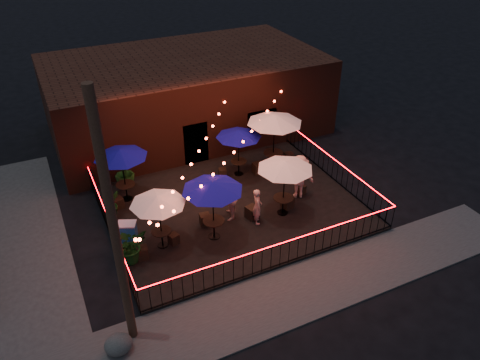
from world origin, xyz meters
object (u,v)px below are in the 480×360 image
Objects in this scene: cafe_table_5 at (275,120)px; cooler at (128,233)px; cafe_table_0 at (158,201)px; cafe_table_3 at (239,134)px; cafe_table_1 at (120,154)px; cafe_table_2 at (212,187)px; cafe_table_4 at (285,166)px; utility_pole at (114,232)px; boulder at (118,344)px.

cooler is at bearing -162.30° from cafe_table_5.
cafe_table_0 is 2.58× the size of cooler.
cafe_table_3 reaches higher than cafe_table_0.
cafe_table_1 is 0.97× the size of cafe_table_2.
cafe_table_4 is (3.11, 0.19, -0.04)m from cafe_table_2.
cafe_table_2 reaches higher than cafe_table_1.
cafe_table_5 is (8.42, 6.55, -1.33)m from utility_pole.
cafe_table_3 is 0.88× the size of cafe_table_5.
cafe_table_2 is at bearing 38.01° from utility_pole.
cafe_table_5 reaches higher than cafe_table_4.
cafe_table_3 is at bearing 35.30° from cafe_table_0.
cafe_table_3 is at bearing 95.06° from cafe_table_4.
cafe_table_4 is at bearing 25.96° from boulder.
cafe_table_3 is at bearing 44.73° from boulder.
cafe_table_1 is 0.80× the size of cafe_table_5.
boulder is (-4.47, -3.50, -2.09)m from cafe_table_2.
cafe_table_2 is 3.11m from cafe_table_4.
utility_pole is 7.96m from cafe_table_4.
cooler is (-7.46, -2.38, -2.08)m from cafe_table_5.
cafe_table_5 is 3.54× the size of boulder.
cafe_table_2 is at bearing -10.38° from cafe_table_0.
cafe_table_1 is (1.60, 7.01, -1.65)m from utility_pole.
cafe_table_4 is at bearing -84.94° from cafe_table_3.
cafe_table_3 is at bearing -2.44° from cafe_table_1.
cafe_table_1 is 6.84m from cafe_table_5.
cafe_table_4 is 8.67m from boulder.
cafe_table_1 is 7.97m from boulder.
boulder is (-2.11, -7.41, -2.01)m from cafe_table_1.
cafe_table_4 is (5.03, -0.16, 0.20)m from cafe_table_0.
cafe_table_4 is 2.95× the size of boulder.
cafe_table_5 is 11.56m from boulder.
cafe_table_1 is 5.16m from cafe_table_3.
boulder is (-7.26, -7.19, -1.87)m from cafe_table_3.
cafe_table_4 is at bearing -34.29° from cafe_table_1.
cafe_table_2 is (1.93, -0.35, 0.24)m from cafe_table_0.
cafe_table_2 is 2.82× the size of cooler.
cafe_table_0 is at bearing 56.57° from boulder.
boulder is at bearing -154.04° from cafe_table_4.
cafe_table_5 is 3.43× the size of cooler.
boulder is at bearing -142.08° from cafe_table_5.
boulder is at bearing -135.27° from cafe_table_3.
cafe_table_2 reaches higher than boulder.
cafe_table_4 reaches higher than cooler.
cooler is (-3.00, 1.08, -1.82)m from cafe_table_2.
utility_pole reaches higher than cafe_table_4.
cafe_table_0 is at bearing 59.46° from utility_pole.
utility_pole is 3.02× the size of cafe_table_3.
cafe_table_0 is 2.04m from cooler.
cafe_table_5 is (4.46, 3.46, 0.26)m from cafe_table_2.
utility_pole reaches higher than cooler.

